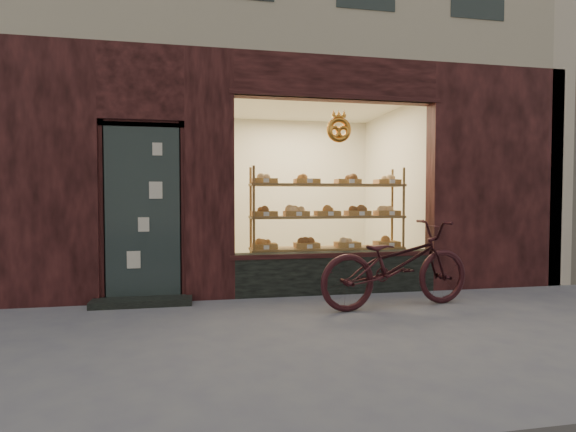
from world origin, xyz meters
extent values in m
plane|color=#51515E|center=(0.00, 0.00, 0.00)|extent=(90.00, 90.00, 0.00)
cube|color=black|center=(0.45, 2.12, 0.28)|extent=(2.70, 0.25, 0.55)
cube|color=#263030|center=(-2.00, 2.06, 1.10)|extent=(0.90, 0.04, 2.15)
cube|color=black|center=(-2.00, 1.90, 0.04)|extent=(1.15, 0.35, 0.08)
torus|color=orange|center=(0.45, 2.02, 2.15)|extent=(0.33, 0.07, 0.33)
cube|color=brown|center=(0.45, 2.55, 0.05)|extent=(2.20, 0.45, 0.04)
cube|color=brown|center=(0.45, 2.55, 0.55)|extent=(2.20, 0.45, 0.03)
cube|color=brown|center=(0.45, 2.55, 1.00)|extent=(2.20, 0.45, 0.04)
cube|color=brown|center=(0.45, 2.55, 1.45)|extent=(2.20, 0.45, 0.04)
cylinder|color=brown|center=(-0.62, 2.35, 0.85)|extent=(0.04, 0.04, 1.70)
cylinder|color=brown|center=(1.52, 2.35, 0.85)|extent=(0.04, 0.04, 1.70)
cylinder|color=brown|center=(-0.62, 2.75, 0.85)|extent=(0.04, 0.04, 1.70)
cylinder|color=brown|center=(1.52, 2.75, 0.85)|extent=(0.04, 0.04, 1.70)
cube|color=brown|center=(-0.45, 2.55, 0.60)|extent=(0.34, 0.24, 0.07)
sphere|color=#A86B35|center=(-0.45, 2.55, 0.69)|extent=(0.11, 0.11, 0.11)
cube|color=silver|center=(-0.45, 2.36, 0.60)|extent=(0.07, 0.01, 0.05)
cube|color=brown|center=(0.15, 2.55, 0.60)|extent=(0.34, 0.24, 0.07)
sphere|color=brown|center=(0.15, 2.55, 0.69)|extent=(0.11, 0.11, 0.11)
cube|color=silver|center=(0.15, 2.36, 0.60)|extent=(0.08, 0.01, 0.05)
cube|color=brown|center=(0.75, 2.55, 0.60)|extent=(0.34, 0.24, 0.07)
sphere|color=#EDB66F|center=(0.75, 2.55, 0.69)|extent=(0.11, 0.11, 0.11)
cube|color=silver|center=(0.75, 2.36, 0.60)|extent=(0.07, 0.01, 0.05)
cube|color=brown|center=(1.35, 2.55, 0.60)|extent=(0.34, 0.24, 0.07)
sphere|color=#A86B35|center=(1.35, 2.55, 0.69)|extent=(0.11, 0.11, 0.11)
cube|color=silver|center=(1.35, 2.36, 0.60)|extent=(0.08, 0.01, 0.05)
cube|color=brown|center=(-0.45, 2.55, 1.05)|extent=(0.34, 0.24, 0.07)
sphere|color=brown|center=(-0.45, 2.55, 1.14)|extent=(0.11, 0.11, 0.11)
cube|color=silver|center=(-0.45, 2.36, 1.05)|extent=(0.07, 0.01, 0.06)
cube|color=brown|center=(0.00, 2.55, 1.05)|extent=(0.34, 0.24, 0.07)
sphere|color=#EDB66F|center=(0.00, 2.55, 1.14)|extent=(0.11, 0.11, 0.11)
cube|color=silver|center=(0.00, 2.36, 1.05)|extent=(0.07, 0.01, 0.06)
cube|color=brown|center=(0.45, 2.55, 1.05)|extent=(0.34, 0.24, 0.07)
sphere|color=#A86B35|center=(0.45, 2.55, 1.14)|extent=(0.11, 0.11, 0.11)
cube|color=silver|center=(0.45, 2.36, 1.05)|extent=(0.07, 0.01, 0.06)
cube|color=brown|center=(0.90, 2.55, 1.05)|extent=(0.34, 0.24, 0.07)
sphere|color=brown|center=(0.90, 2.55, 1.14)|extent=(0.11, 0.11, 0.11)
cube|color=silver|center=(0.90, 2.36, 1.05)|extent=(0.07, 0.01, 0.06)
cube|color=brown|center=(1.35, 2.55, 1.05)|extent=(0.34, 0.24, 0.07)
sphere|color=#EDB66F|center=(1.35, 2.55, 1.14)|extent=(0.11, 0.11, 0.11)
cube|color=silver|center=(1.35, 2.36, 1.05)|extent=(0.08, 0.01, 0.06)
cube|color=brown|center=(-0.45, 2.55, 1.50)|extent=(0.34, 0.24, 0.07)
sphere|color=#EDB66F|center=(-0.45, 2.55, 1.59)|extent=(0.11, 0.11, 0.11)
cube|color=silver|center=(-0.45, 2.36, 1.50)|extent=(0.07, 0.01, 0.06)
cube|color=brown|center=(0.15, 2.55, 1.50)|extent=(0.34, 0.24, 0.07)
sphere|color=#A86B35|center=(0.15, 2.55, 1.59)|extent=(0.11, 0.11, 0.11)
cube|color=silver|center=(0.15, 2.36, 1.50)|extent=(0.08, 0.01, 0.06)
cube|color=brown|center=(0.75, 2.55, 1.50)|extent=(0.34, 0.24, 0.07)
sphere|color=brown|center=(0.75, 2.55, 1.59)|extent=(0.11, 0.11, 0.11)
cube|color=silver|center=(0.75, 2.36, 1.50)|extent=(0.07, 0.01, 0.06)
cube|color=brown|center=(1.35, 2.55, 1.50)|extent=(0.34, 0.24, 0.07)
sphere|color=#EDB66F|center=(1.35, 2.55, 1.59)|extent=(0.11, 0.11, 0.11)
cube|color=silver|center=(1.35, 2.36, 1.50)|extent=(0.08, 0.01, 0.06)
imported|color=black|center=(0.91, 1.24, 0.50)|extent=(1.99, 0.93, 1.00)
camera|label=1|loc=(-1.31, -3.59, 1.26)|focal=28.00mm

